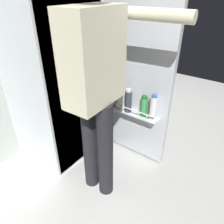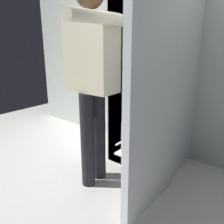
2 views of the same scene
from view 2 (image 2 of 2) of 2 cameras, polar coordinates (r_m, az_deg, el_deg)
The scene contains 4 objects.
ground_plane at distance 2.23m, azimuth 1.59°, elevation -17.05°, with size 5.87×5.87×0.00m, color silver.
kitchen_wall at distance 2.64m, azimuth 14.49°, elevation 17.60°, with size 4.40×0.10×2.60m, color beige.
refrigerator at distance 2.28m, azimuth 10.07°, elevation 7.84°, with size 0.75×1.30×1.79m.
person at distance 1.91m, azimuth -4.83°, elevation 10.30°, with size 0.55×0.75×1.70m.
Camera 2 is at (1.11, -1.48, 1.24)m, focal length 36.77 mm.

